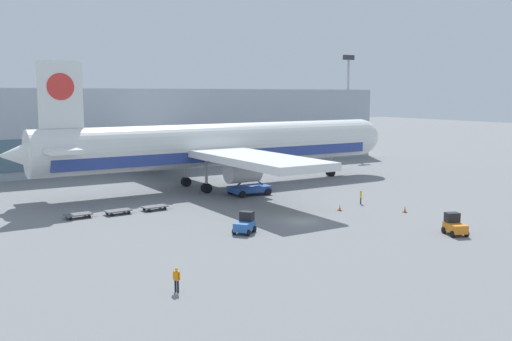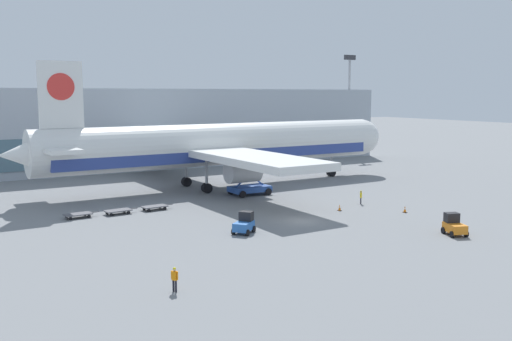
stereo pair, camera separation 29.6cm
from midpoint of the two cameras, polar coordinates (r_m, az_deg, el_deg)
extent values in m
plane|color=slate|center=(59.64, 4.59, -5.05)|extent=(400.00, 400.00, 0.00)
cube|color=#9EA8B2|center=(108.48, -9.97, 4.32)|extent=(90.00, 18.00, 14.00)
cube|color=slate|center=(100.26, -8.10, 2.29)|extent=(88.20, 0.20, 4.90)
cylinder|color=#9EA0A5|center=(123.85, 9.33, 6.18)|extent=(0.50, 0.50, 20.26)
cube|color=#333338|center=(124.06, 9.44, 11.09)|extent=(2.80, 0.50, 1.00)
cylinder|color=white|center=(80.39, -3.28, 2.65)|extent=(52.12, 7.02, 5.80)
cube|color=#2D428E|center=(80.52, -3.27, 1.73)|extent=(47.96, 6.81, 1.45)
sphere|color=white|center=(95.55, 10.57, 3.33)|extent=(5.68, 5.68, 5.68)
cone|color=white|center=(71.76, -21.83, 1.51)|extent=(6.51, 5.66, 5.51)
cube|color=white|center=(72.25, -18.84, 7.18)|extent=(5.21, 0.56, 8.00)
cylinder|color=red|center=(72.25, -18.87, 7.94)|extent=(3.21, 0.63, 3.20)
cube|color=white|center=(72.30, -19.42, 2.13)|extent=(3.90, 13.08, 0.50)
cube|color=white|center=(79.26, -4.92, 2.04)|extent=(9.13, 48.17, 0.90)
cylinder|color=#9EA0A5|center=(70.68, -1.20, -0.08)|extent=(4.26, 2.90, 2.80)
cylinder|color=#9EA0A5|center=(88.50, -7.87, 1.41)|extent=(4.26, 2.90, 2.80)
cylinder|color=#9EA0A5|center=(91.79, 7.64, 1.05)|extent=(0.36, 0.36, 4.00)
cylinder|color=black|center=(92.04, 7.62, -0.18)|extent=(1.32, 0.93, 1.30)
cylinder|color=#9EA0A5|center=(76.04, -4.85, -0.27)|extent=(0.36, 0.36, 4.00)
cylinder|color=black|center=(76.34, -4.84, -1.75)|extent=(1.32, 0.93, 1.30)
cylinder|color=#9EA0A5|center=(81.75, -6.89, 0.26)|extent=(0.36, 0.36, 4.00)
cylinder|color=black|center=(82.03, -6.87, -1.13)|extent=(1.32, 0.93, 1.30)
cube|color=#284C99|center=(74.61, -0.53, -1.83)|extent=(5.27, 3.12, 0.70)
cube|color=#B2B2B7|center=(74.12, -0.54, 0.77)|extent=(5.01, 2.97, 0.30)
cube|color=yellow|center=(74.06, -0.54, 1.19)|extent=(5.01, 2.97, 0.08)
cube|color=#284C99|center=(74.32, -0.53, -0.40)|extent=(4.26, 0.26, 3.18)
cube|color=#284C99|center=(74.32, -0.53, -0.40)|extent=(4.26, 0.26, 3.18)
cylinder|color=black|center=(76.93, 0.13, -1.80)|extent=(0.91, 0.38, 0.90)
cylinder|color=black|center=(74.44, 1.35, -2.13)|extent=(0.91, 0.38, 0.90)
cylinder|color=black|center=(74.97, -2.40, -2.06)|extent=(0.91, 0.38, 0.90)
cylinder|color=black|center=(72.41, -1.23, -2.40)|extent=(0.91, 0.38, 0.90)
cube|color=#2D66B7|center=(54.14, -1.09, -5.58)|extent=(2.67, 2.52, 0.80)
cube|color=black|center=(54.54, -0.83, -4.56)|extent=(1.47, 1.53, 0.90)
cube|color=black|center=(55.31, -0.60, -5.59)|extent=(0.91, 1.09, 0.24)
cylinder|color=black|center=(55.21, -1.44, -5.74)|extent=(0.62, 0.56, 0.60)
cylinder|color=black|center=(54.70, -0.08, -5.87)|extent=(0.62, 0.56, 0.60)
cylinder|color=black|center=(53.77, -2.11, -6.11)|extent=(0.62, 0.56, 0.60)
cylinder|color=black|center=(53.25, -0.71, -6.24)|extent=(0.62, 0.56, 0.60)
cube|color=orange|center=(56.60, 19.41, -5.43)|extent=(2.12, 2.64, 0.80)
cube|color=black|center=(56.97, 19.13, -4.46)|extent=(1.48, 1.28, 0.90)
cube|color=black|center=(57.70, 18.80, -5.44)|extent=(1.24, 0.59, 0.24)
cylinder|color=black|center=(57.04, 18.38, -5.70)|extent=(0.43, 0.65, 0.60)
cylinder|color=black|center=(57.70, 19.61, -5.60)|extent=(0.43, 0.65, 0.60)
cylinder|color=black|center=(55.67, 19.16, -6.06)|extent=(0.43, 0.65, 0.60)
cylinder|color=black|center=(56.35, 20.41, -5.95)|extent=(0.43, 0.65, 0.60)
cube|color=#56565B|center=(63.58, -17.26, -4.19)|extent=(2.91, 1.73, 0.12)
cube|color=#56565B|center=(64.15, -15.69, -4.03)|extent=(0.90, 0.15, 0.08)
cylinder|color=black|center=(64.52, -16.60, -4.21)|extent=(0.37, 0.17, 0.36)
cylinder|color=black|center=(63.33, -16.23, -4.42)|extent=(0.37, 0.17, 0.36)
cylinder|color=black|center=(63.94, -18.27, -4.39)|extent=(0.37, 0.17, 0.36)
cylinder|color=black|center=(62.75, -17.92, -4.60)|extent=(0.37, 0.17, 0.36)
cube|color=#56565B|center=(64.42, -13.52, -3.90)|extent=(2.91, 1.73, 0.12)
cube|color=#56565B|center=(65.10, -12.01, -3.74)|extent=(0.90, 0.15, 0.08)
cylinder|color=black|center=(65.40, -12.92, -3.93)|extent=(0.37, 0.17, 0.36)
cylinder|color=black|center=(64.24, -12.49, -4.12)|extent=(0.37, 0.17, 0.36)
cylinder|color=black|center=(64.70, -14.53, -4.10)|extent=(0.37, 0.17, 0.36)
cylinder|color=black|center=(63.53, -14.12, -4.30)|extent=(0.37, 0.17, 0.36)
cube|color=#56565B|center=(65.85, -9.99, -3.56)|extent=(2.91, 1.73, 0.12)
cube|color=#56565B|center=(66.64, -8.55, -3.39)|extent=(0.90, 0.15, 0.08)
cylinder|color=black|center=(66.87, -9.46, -3.58)|extent=(0.37, 0.17, 0.36)
cylinder|color=black|center=(65.75, -8.97, -3.76)|extent=(0.37, 0.17, 0.36)
cylinder|color=black|center=(66.07, -10.99, -3.76)|extent=(0.37, 0.17, 0.36)
cylinder|color=black|center=(64.93, -10.53, -3.95)|extent=(0.37, 0.17, 0.36)
cylinder|color=black|center=(39.09, -8.03, -11.35)|extent=(0.14, 0.14, 0.82)
cylinder|color=black|center=(38.98, -7.79, -11.40)|extent=(0.14, 0.14, 0.82)
cube|color=orange|center=(38.81, -7.93, -10.37)|extent=(0.38, 0.42, 0.61)
cylinder|color=orange|center=(38.94, -8.22, -10.27)|extent=(0.09, 0.09, 0.55)
cylinder|color=orange|center=(38.67, -7.64, -10.39)|extent=(0.09, 0.09, 0.55)
sphere|color=#DBB28E|center=(38.69, -7.94, -9.79)|extent=(0.22, 0.22, 0.22)
sphere|color=yellow|center=(38.67, -7.95, -9.70)|extent=(0.21, 0.21, 0.21)
cylinder|color=black|center=(69.59, 10.56, -2.99)|extent=(0.14, 0.14, 0.79)
cylinder|color=black|center=(69.39, 10.55, -3.02)|extent=(0.14, 0.14, 0.79)
cube|color=yellow|center=(69.36, 10.57, -2.44)|extent=(0.41, 0.41, 0.59)
cylinder|color=yellow|center=(69.59, 10.58, -2.38)|extent=(0.09, 0.09, 0.54)
cylinder|color=yellow|center=(69.12, 10.57, -2.45)|extent=(0.09, 0.09, 0.54)
sphere|color=#846047|center=(69.29, 10.58, -2.11)|extent=(0.21, 0.21, 0.21)
sphere|color=yellow|center=(69.28, 10.58, -2.06)|extent=(0.20, 0.20, 0.20)
cube|color=black|center=(65.30, 8.48, -3.98)|extent=(0.40, 0.40, 0.04)
cone|color=orange|center=(65.23, 8.49, -3.67)|extent=(0.32, 0.32, 0.68)
cylinder|color=white|center=(65.22, 8.49, -3.64)|extent=(0.19, 0.19, 0.10)
cube|color=black|center=(65.77, 14.78, -4.06)|extent=(0.40, 0.40, 0.04)
cone|color=orange|center=(65.70, 14.79, -3.75)|extent=(0.32, 0.32, 0.70)
cylinder|color=white|center=(65.69, 14.79, -3.72)|extent=(0.19, 0.19, 0.10)
camera|label=1|loc=(0.15, -89.88, 0.02)|focal=40.00mm
camera|label=2|loc=(0.15, 90.12, -0.02)|focal=40.00mm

